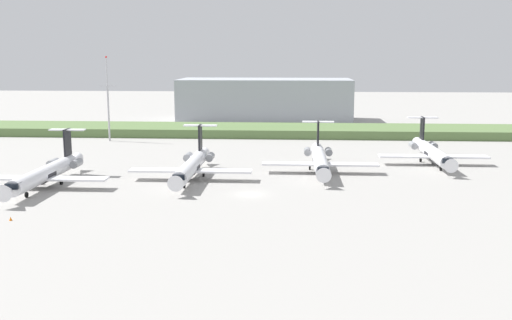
{
  "coord_description": "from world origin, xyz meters",
  "views": [
    {
      "loc": [
        6.96,
        -94.76,
        22.93
      ],
      "look_at": [
        0.0,
        15.82,
        3.0
      ],
      "focal_mm": 40.97,
      "sensor_mm": 36.0,
      "label": 1
    }
  ],
  "objects_px": {
    "regional_jet_nearest": "(46,173)",
    "regional_jet_third": "(320,159)",
    "regional_jet_fourth": "(432,152)",
    "antenna_mast": "(108,106)",
    "regional_jet_second": "(192,165)",
    "safety_cone_rear_marker": "(11,219)"
  },
  "relations": [
    {
      "from": "antenna_mast",
      "to": "regional_jet_nearest",
      "type": "bearing_deg",
      "value": -83.6
    },
    {
      "from": "regional_jet_second",
      "to": "safety_cone_rear_marker",
      "type": "distance_m",
      "value": 36.34
    },
    {
      "from": "regional_jet_second",
      "to": "regional_jet_third",
      "type": "bearing_deg",
      "value": 18.59
    },
    {
      "from": "regional_jet_second",
      "to": "regional_jet_third",
      "type": "xyz_separation_m",
      "value": [
        24.32,
        8.18,
        0.0
      ]
    },
    {
      "from": "regional_jet_second",
      "to": "antenna_mast",
      "type": "relative_size",
      "value": 1.36
    },
    {
      "from": "regional_jet_nearest",
      "to": "safety_cone_rear_marker",
      "type": "relative_size",
      "value": 56.36
    },
    {
      "from": "regional_jet_nearest",
      "to": "regional_jet_third",
      "type": "xyz_separation_m",
      "value": [
        48.8,
        16.64,
        0.0
      ]
    },
    {
      "from": "regional_jet_third",
      "to": "regional_jet_fourth",
      "type": "bearing_deg",
      "value": 22.93
    },
    {
      "from": "regional_jet_nearest",
      "to": "regional_jet_fourth",
      "type": "distance_m",
      "value": 77.97
    },
    {
      "from": "regional_jet_third",
      "to": "regional_jet_fourth",
      "type": "xyz_separation_m",
      "value": [
        24.36,
        10.31,
        0.0
      ]
    },
    {
      "from": "regional_jet_third",
      "to": "antenna_mast",
      "type": "height_order",
      "value": "antenna_mast"
    },
    {
      "from": "regional_jet_nearest",
      "to": "antenna_mast",
      "type": "bearing_deg",
      "value": 96.4
    },
    {
      "from": "regional_jet_second",
      "to": "safety_cone_rear_marker",
      "type": "bearing_deg",
      "value": -124.72
    },
    {
      "from": "regional_jet_third",
      "to": "safety_cone_rear_marker",
      "type": "distance_m",
      "value": 58.91
    },
    {
      "from": "regional_jet_nearest",
      "to": "regional_jet_fourth",
      "type": "bearing_deg",
      "value": 20.22
    },
    {
      "from": "regional_jet_fourth",
      "to": "regional_jet_nearest",
      "type": "bearing_deg",
      "value": -159.78
    },
    {
      "from": "regional_jet_fourth",
      "to": "antenna_mast",
      "type": "height_order",
      "value": "antenna_mast"
    },
    {
      "from": "regional_jet_second",
      "to": "regional_jet_third",
      "type": "height_order",
      "value": "same"
    },
    {
      "from": "regional_jet_third",
      "to": "antenna_mast",
      "type": "relative_size",
      "value": 1.36
    },
    {
      "from": "regional_jet_nearest",
      "to": "regional_jet_second",
      "type": "relative_size",
      "value": 1.0
    },
    {
      "from": "regional_jet_fourth",
      "to": "regional_jet_third",
      "type": "bearing_deg",
      "value": -157.07
    },
    {
      "from": "regional_jet_nearest",
      "to": "regional_jet_third",
      "type": "relative_size",
      "value": 1.0
    }
  ]
}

